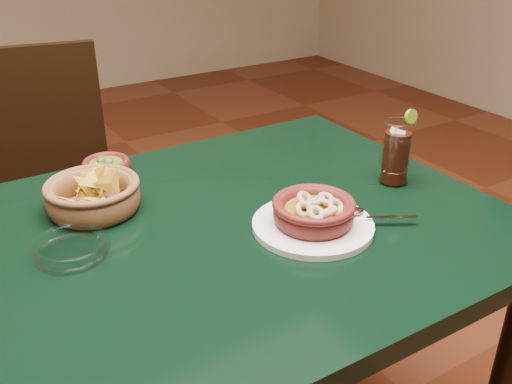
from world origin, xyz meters
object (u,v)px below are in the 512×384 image
shrimp_plate (314,215)px  cola_drink (396,153)px  chip_basket (93,196)px  dining_table (186,282)px  dining_chair (43,207)px

shrimp_plate → cola_drink: bearing=14.3°
shrimp_plate → cola_drink: size_ratio=1.81×
chip_basket → dining_table: bearing=-59.9°
dining_table → cola_drink: bearing=-3.8°
dining_table → shrimp_plate: (0.21, -0.10, 0.13)m
dining_table → cola_drink: cola_drink is taller
dining_table → dining_chair: bearing=99.1°
chip_basket → shrimp_plate: bearing=-41.0°
dining_chair → cola_drink: size_ratio=6.02×
dining_chair → dining_table: bearing=-80.9°
shrimp_plate → cola_drink: 0.27m
shrimp_plate → chip_basket: (-0.32, 0.27, 0.00)m
cola_drink → dining_table: bearing=176.2°
dining_chair → shrimp_plate: dining_chair is taller
shrimp_plate → chip_basket: bearing=139.0°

